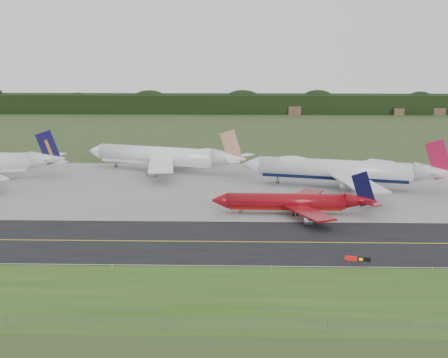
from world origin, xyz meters
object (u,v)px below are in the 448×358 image
jet_ba_747 (342,170)px  jet_star_tail (165,156)px  taxiway_sign (358,259)px  jet_red_737 (295,202)px

jet_ba_747 → jet_star_tail: (-56.58, 24.61, -0.29)m
jet_ba_747 → taxiway_sign: size_ratio=13.06×
jet_red_737 → taxiway_sign: bearing=-76.6°
jet_ba_747 → taxiway_sign: (-7.73, -68.69, -4.30)m
taxiway_sign → jet_ba_747: bearing=83.6°
jet_ba_747 → jet_star_tail: size_ratio=1.10×
jet_star_tail → taxiway_sign: (48.85, -93.30, -4.01)m
jet_red_737 → taxiway_sign: (9.05, -37.98, -1.95)m
jet_ba_747 → jet_red_737: bearing=-118.6°
jet_star_tail → taxiway_sign: jet_star_tail is taller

